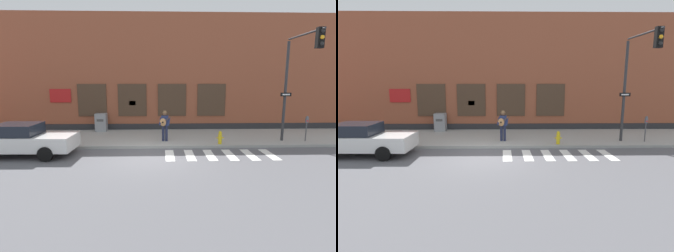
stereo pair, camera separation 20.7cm
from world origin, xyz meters
The scene contains 10 objects.
ground_plane centered at (0.00, 0.00, 0.00)m, with size 160.00×160.00×0.00m, color #56565B.
sidewalk centered at (0.00, 4.06, 0.07)m, with size 28.00×4.71×0.15m.
building_backdrop centered at (0.00, 8.41, 3.95)m, with size 28.00×4.06×7.91m.
crosswalk centered at (3.36, 0.41, 0.01)m, with size 5.20×1.90×0.01m.
red_car centered at (-5.86, 0.59, 0.77)m, with size 4.64×2.07×1.53m.
busker centered at (0.77, 2.81, 1.12)m, with size 0.72×0.60×1.70m.
traffic_light centered at (7.43, 1.64, 4.00)m, with size 0.60×3.16×5.61m.
parking_meter centered at (8.66, 2.53, 1.09)m, with size 0.13×0.11×1.44m.
utility_box centered at (-3.42, 5.96, 0.74)m, with size 0.73×0.69×1.18m.
fire_hydrant centered at (3.73, 2.06, 0.49)m, with size 0.38×0.20×0.70m.
Camera 2 is at (0.72, -11.54, 3.50)m, focal length 28.00 mm.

